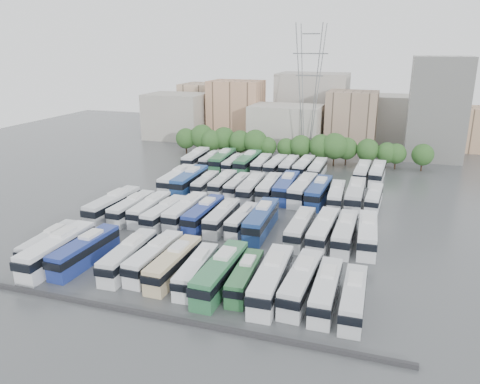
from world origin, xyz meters
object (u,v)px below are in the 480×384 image
(bus_r2_s12, at_px, (355,195))
(bus_r3_s4, at_px, (248,162))
(bus_r3_s1, at_px, (211,160))
(bus_r3_s7, at_px, (289,166))
(bus_r0_s6, at_px, (174,263))
(bus_r0_s11, at_px, (301,282))
(bus_r0_s7, at_px, (197,270))
(bus_r0_s8, at_px, (221,272))
(bus_r1_s0, at_px, (113,205))
(bus_r2_s13, at_px, (374,198))
(bus_r3_s2, at_px, (223,160))
(bus_r1_s3, at_px, (164,213))
(bus_r2_s1, at_px, (177,179))
(bus_r1_s2, at_px, (150,209))
(bus_r3_s9, at_px, (318,169))
(bus_r3_s0, at_px, (196,158))
(bus_r1_s10, at_px, (300,228))
(bus_r1_s11, at_px, (323,230))
(bus_r3_s5, at_px, (261,164))
(electricity_pylon, at_px, (309,85))
(bus_r1_s13, at_px, (367,234))
(bus_r2_s3, at_px, (205,183))
(bus_r2_s2, at_px, (190,180))
(apartment_tower, at_px, (437,109))
(bus_r2_s4, at_px, (223,183))
(bus_r0_s10, at_px, (272,279))
(bus_r2_s6, at_px, (251,188))
(bus_r3_s6, at_px, (276,166))
(bus_r1_s1, at_px, (132,208))
(bus_r2_s8, at_px, (286,187))
(bus_r0_s0, at_px, (50,243))
(bus_r2_s7, at_px, (269,187))
(bus_r3_s3, at_px, (234,163))
(bus_r3_s12, at_px, (362,173))
(bus_r1_s6, at_px, (222,217))
(bus_r2_s9, at_px, (303,189))
(bus_r2_s11, at_px, (336,195))
(bus_r1_s7, at_px, (242,220))
(bus_r3_s13, at_px, (377,173))
(bus_r0_s12, at_px, (326,290))
(bus_r0_s5, at_px, (154,257))
(bus_r2_s5, at_px, (237,185))
(bus_r0_s9, at_px, (245,276))
(bus_r1_s12, at_px, (345,233))
(bus_r3_s8, at_px, (304,167))

(bus_r2_s12, height_order, bus_r3_s4, bus_r2_s12)
(bus_r3_s1, xyz_separation_m, bus_r3_s7, (19.54, 0.11, 0.07))
(bus_r0_s6, bearing_deg, bus_r0_s11, 1.06)
(bus_r0_s7, bearing_deg, bus_r3_s7, 87.39)
(bus_r0_s8, distance_m, bus_r1_s0, 31.97)
(bus_r2_s13, bearing_deg, bus_r3_s2, 155.95)
(bus_r1_s3, relative_size, bus_r2_s1, 0.89)
(bus_r1_s2, distance_m, bus_r3_s9, 42.39)
(bus_r3_s0, bearing_deg, bus_r1_s10, -50.59)
(bus_r1_s11, xyz_separation_m, bus_r3_s5, (-20.06, 36.86, -0.19))
(electricity_pylon, distance_m, bus_r1_s13, 61.40)
(bus_r1_s10, xyz_separation_m, bus_r2_s3, (-23.23, 18.38, -0.18))
(bus_r1_s13, relative_size, bus_r2_s2, 0.93)
(apartment_tower, relative_size, bus_r2_s4, 2.25)
(bus_r0_s10, bearing_deg, bus_r2_s6, 108.90)
(bus_r2_s4, xyz_separation_m, bus_r3_s6, (6.78, 17.23, 0.05))
(bus_r1_s1, height_order, bus_r2_s8, bus_r2_s8)
(bus_r0_s0, relative_size, bus_r3_s2, 0.86)
(bus_r3_s0, bearing_deg, bus_r0_s0, -92.49)
(bus_r2_s7, relative_size, bus_r3_s3, 1.13)
(bus_r0_s8, height_order, bus_r3_s12, bus_r0_s8)
(bus_r2_s7, bearing_deg, bus_r3_s7, 88.75)
(bus_r1_s0, distance_m, bus_r3_s5, 40.47)
(bus_r0_s10, xyz_separation_m, bus_r1_s0, (-33.03, 17.36, -0.00))
(bus_r1_s6, xyz_separation_m, bus_r1_s13, (23.09, -0.14, 0.14))
(bus_r2_s9, distance_m, bus_r2_s11, 6.67)
(bus_r1_s7, relative_size, bus_r2_s6, 0.86)
(bus_r3_s9, bearing_deg, bus_r3_s3, -178.41)
(bus_r2_s12, distance_m, bus_r2_s13, 3.41)
(bus_r2_s13, bearing_deg, bus_r0_s11, -97.99)
(bus_r2_s3, distance_m, bus_r2_s4, 3.57)
(bus_r2_s1, height_order, bus_r3_s13, bus_r2_s1)
(bus_r2_s9, bearing_deg, bus_r3_s1, 148.53)
(bus_r3_s0, distance_m, bus_r3_s6, 20.20)
(bus_r2_s2, bearing_deg, bus_r1_s0, -109.79)
(bus_r2_s4, bearing_deg, bus_r0_s12, -55.64)
(bus_r0_s0, bearing_deg, bus_r0_s10, -4.72)
(electricity_pylon, xyz_separation_m, bus_r2_s8, (2.85, -36.74, -16.59))
(bus_r2_s12, distance_m, bus_r3_s6, 26.47)
(bus_r1_s6, bearing_deg, bus_r1_s0, -177.43)
(bus_r1_s0, xyz_separation_m, bus_r3_s12, (39.67, 36.32, -0.14))
(bus_r0_s5, bearing_deg, bus_r2_s11, 61.93)
(bus_r2_s5, bearing_deg, bus_r0_s7, -79.18)
(bus_r0_s9, bearing_deg, bus_r2_s6, 102.82)
(bus_r2_s7, xyz_separation_m, bus_r3_s0, (-23.29, 17.69, 0.09))
(bus_r3_s9, bearing_deg, bus_r0_s12, -79.19)
(bus_r0_s8, bearing_deg, bus_r1_s13, 49.73)
(bus_r3_s7, bearing_deg, bus_r1_s1, -117.78)
(bus_r1_s3, xyz_separation_m, bus_r1_s12, (29.67, 0.67, 0.11))
(bus_r0_s8, height_order, bus_r3_s8, bus_r0_s8)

